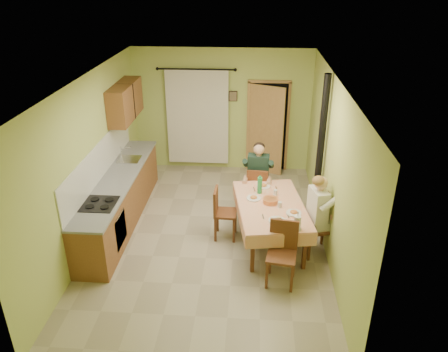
# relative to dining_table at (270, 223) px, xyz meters

# --- Properties ---
(floor) EXTENTS (4.00, 6.00, 0.01)m
(floor) POSITION_rel_dining_table_xyz_m (-1.05, 0.12, -0.38)
(floor) COLOR tan
(floor) RESTS_ON ground
(room_shell) EXTENTS (4.04, 6.04, 2.82)m
(room_shell) POSITION_rel_dining_table_xyz_m (-1.05, 0.12, 1.44)
(room_shell) COLOR #BBCE69
(room_shell) RESTS_ON ground
(kitchen_run) EXTENTS (0.64, 3.64, 1.56)m
(kitchen_run) POSITION_rel_dining_table_xyz_m (-2.76, 0.52, 0.10)
(kitchen_run) COLOR brown
(kitchen_run) RESTS_ON ground
(upper_cabinets) EXTENTS (0.35, 1.40, 0.70)m
(upper_cabinets) POSITION_rel_dining_table_xyz_m (-2.87, 1.82, 1.57)
(upper_cabinets) COLOR brown
(upper_cabinets) RESTS_ON room_shell
(curtain) EXTENTS (1.70, 0.07, 2.22)m
(curtain) POSITION_rel_dining_table_xyz_m (-1.60, 3.02, 0.88)
(curtain) COLOR black
(curtain) RESTS_ON ground
(doorway) EXTENTS (0.96, 0.39, 2.15)m
(doorway) POSITION_rel_dining_table_xyz_m (-0.02, 3.01, 0.67)
(doorway) COLOR black
(doorway) RESTS_ON ground
(dining_table) EXTENTS (1.36, 1.98, 0.76)m
(dining_table) POSITION_rel_dining_table_xyz_m (0.00, 0.00, 0.00)
(dining_table) COLOR #EBA17B
(dining_table) RESTS_ON ground
(tableware) EXTENTS (0.90, 1.57, 0.33)m
(tableware) POSITION_rel_dining_table_xyz_m (0.04, -0.09, 0.43)
(tableware) COLOR white
(tableware) RESTS_ON dining_table
(chair_far) EXTENTS (0.43, 0.43, 0.95)m
(chair_far) POSITION_rel_dining_table_xyz_m (-0.22, 1.05, -0.09)
(chair_far) COLOR #5E3119
(chair_far) RESTS_ON ground
(chair_near) EXTENTS (0.49, 0.49, 0.99)m
(chair_near) POSITION_rel_dining_table_xyz_m (0.14, -1.05, -0.09)
(chair_near) COLOR #5E3119
(chair_near) RESTS_ON ground
(chair_right) EXTENTS (0.56, 0.56, 1.02)m
(chair_right) POSITION_rel_dining_table_xyz_m (0.79, -0.23, -0.09)
(chair_right) COLOR #5E3119
(chair_right) RESTS_ON ground
(chair_left) EXTENTS (0.40, 0.40, 0.94)m
(chair_left) POSITION_rel_dining_table_xyz_m (-0.78, 0.12, -0.09)
(chair_left) COLOR #5E3119
(chair_left) RESTS_ON ground
(man_far) EXTENTS (0.60, 0.48, 1.39)m
(man_far) POSITION_rel_dining_table_xyz_m (-0.22, 1.07, 0.50)
(man_far) COLOR #192D23
(man_far) RESTS_ON chair_far
(man_right) EXTENTS (0.56, 0.64, 1.39)m
(man_right) POSITION_rel_dining_table_xyz_m (0.77, -0.23, 0.50)
(man_right) COLOR silver
(man_right) RESTS_ON chair_right
(stove_flue) EXTENTS (0.24, 0.24, 2.80)m
(stove_flue) POSITION_rel_dining_table_xyz_m (0.85, 0.72, 0.65)
(stove_flue) COLOR black
(stove_flue) RESTS_ON ground
(picture_back) EXTENTS (0.19, 0.03, 0.23)m
(picture_back) POSITION_rel_dining_table_xyz_m (-0.80, 3.09, 1.37)
(picture_back) COLOR black
(picture_back) RESTS_ON room_shell
(picture_right) EXTENTS (0.03, 0.31, 0.21)m
(picture_right) POSITION_rel_dining_table_xyz_m (0.92, 1.32, 1.47)
(picture_right) COLOR brown
(picture_right) RESTS_ON room_shell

